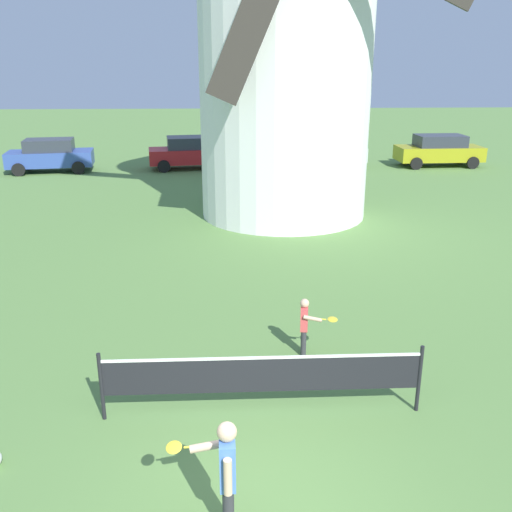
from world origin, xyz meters
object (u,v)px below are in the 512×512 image
at_px(parked_car_mustard, 439,150).
at_px(parked_car_silver, 322,151).
at_px(windmill, 286,13).
at_px(tennis_net, 262,375).
at_px(player_near, 226,472).
at_px(parked_car_blue, 50,155).
at_px(player_far, 306,323).
at_px(parked_car_red, 192,152).

bearing_deg(parked_car_mustard, parked_car_silver, -179.21).
xyz_separation_m(windmill, parked_car_mustard, (8.72, 9.13, -5.70)).
height_order(windmill, tennis_net, windmill).
bearing_deg(player_near, parked_car_blue, 110.48).
distance_m(windmill, player_far, 11.67).
height_order(parked_car_red, parked_car_silver, same).
distance_m(tennis_net, parked_car_blue, 22.28).
height_order(player_near, parked_car_blue, parked_car_blue).
height_order(tennis_net, parked_car_mustard, parked_car_mustard).
bearing_deg(tennis_net, parked_car_silver, 78.73).
bearing_deg(player_far, parked_car_silver, 80.23).
bearing_deg(tennis_net, parked_car_red, 96.21).
bearing_deg(player_near, player_far, 70.90).
bearing_deg(parked_car_silver, player_near, -101.47).
distance_m(windmill, player_near, 15.39).
xyz_separation_m(windmill, tennis_net, (-1.41, -11.91, -5.83)).
distance_m(windmill, parked_car_red, 11.32).
relative_size(tennis_net, player_far, 4.41).
bearing_deg(parked_car_red, windmill, -67.81).
bearing_deg(parked_car_red, parked_car_silver, -0.14).
xyz_separation_m(tennis_net, parked_car_mustard, (10.14, 21.04, 0.13)).
bearing_deg(parked_car_blue, parked_car_red, 4.96).
relative_size(parked_car_blue, parked_car_silver, 0.94).
relative_size(parked_car_blue, parked_car_red, 0.95).
bearing_deg(player_far, parked_car_red, 99.41).
bearing_deg(tennis_net, player_near, -103.34).
relative_size(player_near, parked_car_mustard, 0.34).
distance_m(windmill, tennis_net, 13.34).
bearing_deg(parked_car_mustard, player_far, -115.74).
relative_size(windmill, parked_car_blue, 3.31).
distance_m(tennis_net, player_near, 2.32).
bearing_deg(player_far, windmill, 87.00).
relative_size(tennis_net, player_near, 3.32).
relative_size(player_far, parked_car_blue, 0.26).
xyz_separation_m(tennis_net, parked_car_blue, (-8.99, 20.39, 0.13)).
relative_size(parked_car_blue, parked_car_mustard, 0.97).
bearing_deg(windmill, parked_car_blue, 140.83).
xyz_separation_m(parked_car_blue, parked_car_silver, (13.16, 0.57, 0.00)).
xyz_separation_m(windmill, parked_car_silver, (2.76, 9.04, -5.70)).
bearing_deg(parked_car_mustard, player_near, -114.61).
bearing_deg(windmill, player_near, -97.83).
relative_size(windmill, player_far, 12.55).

